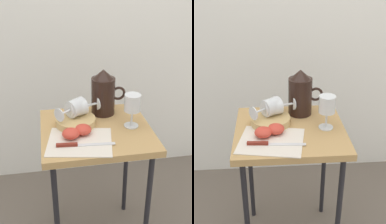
# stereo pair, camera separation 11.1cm
# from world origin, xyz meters

# --- Properties ---
(table) EXTENTS (0.48, 0.45, 0.68)m
(table) POSITION_xyz_m (0.00, 0.00, 0.60)
(table) COLOR tan
(table) RESTS_ON ground_plane
(linen_napkin) EXTENTS (0.29, 0.26, 0.00)m
(linen_napkin) POSITION_xyz_m (-0.08, -0.10, 0.68)
(linen_napkin) COLOR silver
(linen_napkin) RESTS_ON table
(basket_tray) EXTENTS (0.18, 0.18, 0.03)m
(basket_tray) POSITION_xyz_m (-0.08, 0.04, 0.70)
(basket_tray) COLOR tan
(basket_tray) RESTS_ON table
(pitcher) EXTENTS (0.16, 0.11, 0.22)m
(pitcher) POSITION_xyz_m (0.06, 0.14, 0.77)
(pitcher) COLOR black
(pitcher) RESTS_ON table
(wine_glass_upright) EXTENTS (0.07, 0.07, 0.15)m
(wine_glass_upright) POSITION_xyz_m (0.16, -0.01, 0.79)
(wine_glass_upright) COLOR silver
(wine_glass_upright) RESTS_ON table
(wine_glass_tipped_near) EXTENTS (0.16, 0.11, 0.07)m
(wine_glass_tipped_near) POSITION_xyz_m (-0.07, 0.07, 0.75)
(wine_glass_tipped_near) COLOR silver
(wine_glass_tipped_near) RESTS_ON basket_tray
(wine_glass_tipped_far) EXTENTS (0.15, 0.14, 0.08)m
(wine_glass_tipped_far) POSITION_xyz_m (-0.08, 0.07, 0.76)
(wine_glass_tipped_far) COLOR silver
(wine_glass_tipped_far) RESTS_ON basket_tray
(apple_half_left) EXTENTS (0.07, 0.07, 0.04)m
(apple_half_left) POSITION_xyz_m (-0.12, -0.07, 0.71)
(apple_half_left) COLOR #CC3D2D
(apple_half_left) RESTS_ON linen_napkin
(apple_half_right) EXTENTS (0.07, 0.07, 0.04)m
(apple_half_right) POSITION_xyz_m (-0.06, -0.04, 0.71)
(apple_half_right) COLOR #CC3D2D
(apple_half_right) RESTS_ON linen_napkin
(knife) EXTENTS (0.24, 0.03, 0.01)m
(knife) POSITION_xyz_m (-0.10, -0.13, 0.69)
(knife) COLOR silver
(knife) RESTS_ON linen_napkin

